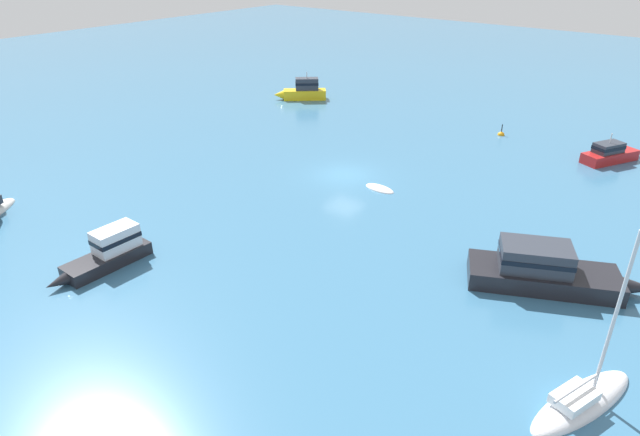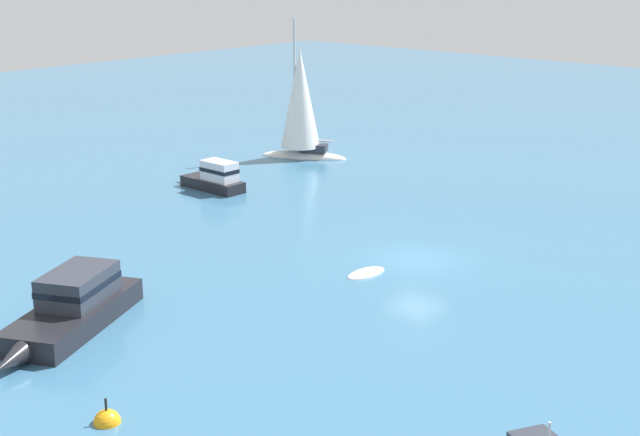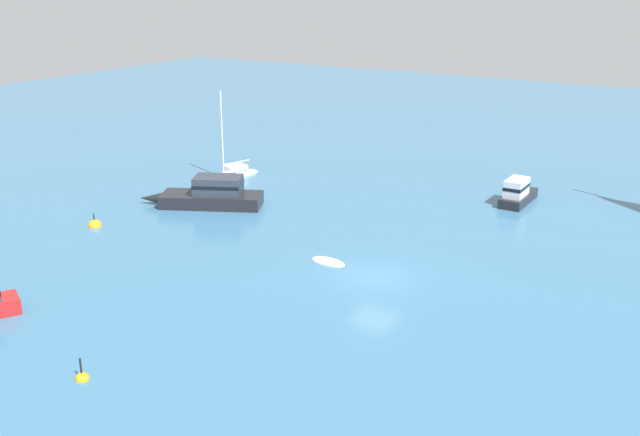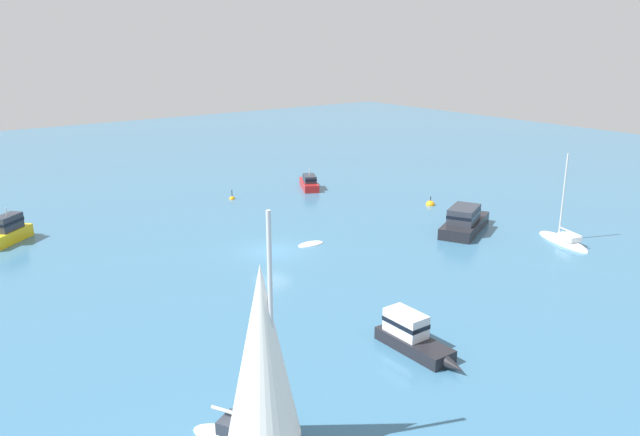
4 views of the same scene
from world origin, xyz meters
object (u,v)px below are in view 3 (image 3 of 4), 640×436
at_px(ketch, 230,176).
at_px(mooring_buoy, 95,226).
at_px(powerboat_2, 211,194).
at_px(channel_buoy, 82,379).
at_px(powerboat, 518,193).
at_px(skiff, 328,262).

xyz_separation_m(ketch, mooring_buoy, (14.13, 0.03, -0.10)).
relative_size(powerboat_2, channel_buoy, 6.94).
height_order(ketch, powerboat, ketch).
height_order(powerboat, skiff, powerboat).
bearing_deg(skiff, ketch, -30.67).
bearing_deg(ketch, mooring_buoy, 18.71).
height_order(powerboat_2, channel_buoy, powerboat_2).
relative_size(powerboat, skiff, 2.37).
relative_size(ketch, skiff, 3.23).
bearing_deg(mooring_buoy, ketch, -179.87).
distance_m(ketch, powerboat, 22.44).
distance_m(ketch, mooring_buoy, 14.13).
relative_size(ketch, channel_buoy, 6.05).
height_order(powerboat, powerboat_2, powerboat_2).
height_order(powerboat, channel_buoy, powerboat).
distance_m(powerboat, powerboat_2, 21.71).
bearing_deg(skiff, channel_buoy, 87.94).
xyz_separation_m(skiff, mooring_buoy, (2.56, -16.10, 0.00)).
height_order(powerboat_2, mooring_buoy, powerboat_2).
distance_m(powerboat_2, channel_buoy, 23.27).
xyz_separation_m(ketch, channel_buoy, (27.60, 14.15, -0.09)).
relative_size(skiff, powerboat_2, 0.27).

